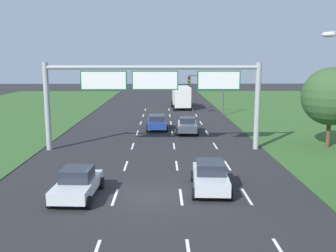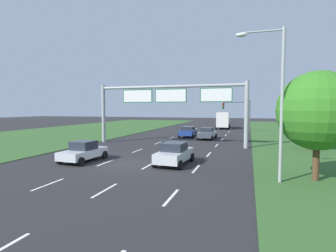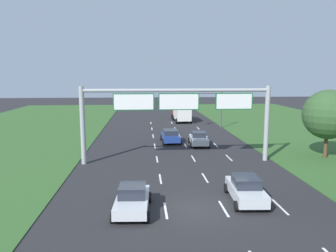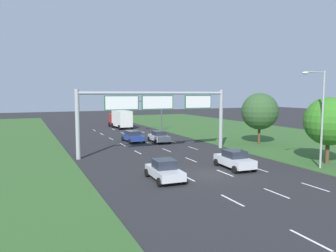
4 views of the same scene
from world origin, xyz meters
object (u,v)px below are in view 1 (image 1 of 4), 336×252
Objects in this scene: box_truck at (181,97)px; car_mid_lane at (157,122)px; car_lead_silver at (187,125)px; car_near_red at (210,176)px; roadside_tree_mid at (331,97)px; traffic_light_mast at (209,86)px; sign_gantry at (154,88)px; car_far_ahead at (77,183)px.

car_mid_lane is at bearing -102.85° from box_truck.
box_truck is (0.32, 19.85, 1.01)m from car_lead_silver.
box_truck reaches higher than car_lead_silver.
car_near_red is at bearing -92.45° from box_truck.
car_mid_lane is at bearing 148.72° from roadside_tree_mid.
car_lead_silver is 13.01m from traffic_light_mast.
sign_gantry reaches higher than car_mid_lane.
car_near_red is 0.65× the size of roadside_tree_mid.
car_near_red is 16.84m from car_lead_silver.
car_lead_silver is 0.75× the size of traffic_light_mast.
sign_gantry is at bearing 111.77° from car_near_red.
roadside_tree_mid is at bearing -32.73° from car_mid_lane.
roadside_tree_mid is at bearing 34.61° from car_far_ahead.
car_lead_silver is at bearing 66.08° from sign_gantry.
car_mid_lane is 0.63× the size of roadside_tree_mid.
car_near_red is 0.56× the size of box_truck.
sign_gantry reaches higher than roadside_tree_mid.
sign_gantry is 20.31m from traffic_light_mast.
sign_gantry is 3.08× the size of traffic_light_mast.
car_far_ahead is at bearing -103.12° from box_truck.
sign_gantry is 14.29m from roadside_tree_mid.
box_truck reaches higher than car_mid_lane.
car_near_red is at bearing -96.70° from traffic_light_mast.
roadside_tree_mid reaches higher than car_near_red.
sign_gantry reaches higher than box_truck.
car_mid_lane is at bearing 151.84° from car_lead_silver.
traffic_light_mast is at bearing 55.73° from car_mid_lane.
roadside_tree_mid is at bearing -68.13° from traffic_light_mast.
roadside_tree_mid is at bearing -28.33° from car_lead_silver.
sign_gantry is at bearing -109.23° from traffic_light_mast.
car_far_ahead is at bearing -109.49° from sign_gantry.
car_far_ahead is (-7.12, -1.04, -0.04)m from car_near_red.
car_far_ahead is 0.24× the size of sign_gantry.
car_far_ahead reaches higher than car_lead_silver.
car_far_ahead is (-6.96, -17.88, 0.00)m from car_lead_silver.
car_lead_silver is 1.01× the size of car_mid_lane.
car_near_red is 1.04× the size of car_far_ahead.
car_near_red is 11.16m from sign_gantry.
car_near_red reaches higher than car_mid_lane.
car_far_ahead is 38.44m from box_truck.
car_far_ahead is 21.52m from roadside_tree_mid.
sign_gantry is at bearing -179.05° from roadside_tree_mid.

